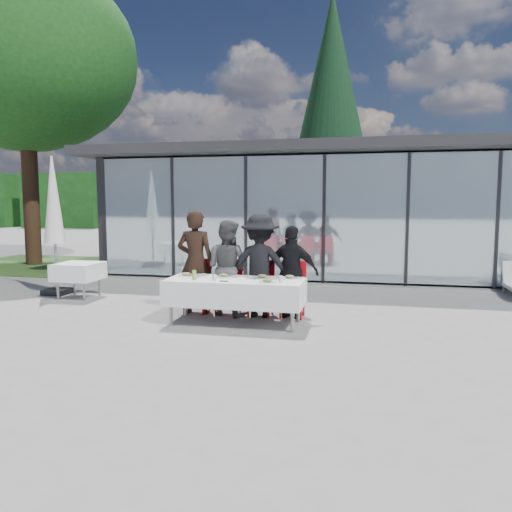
{
  "coord_description": "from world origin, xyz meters",
  "views": [
    {
      "loc": [
        2.06,
        -8.13,
        2.0
      ],
      "look_at": [
        -0.03,
        1.2,
        0.98
      ],
      "focal_mm": 35.0,
      "sensor_mm": 36.0,
      "label": 1
    }
  ],
  "objects_px": {
    "plate_b": "(224,276)",
    "plate_extra": "(267,281)",
    "spare_table_left": "(78,272)",
    "diner_chair_d": "(293,286)",
    "folded_eyeglasses": "(224,281)",
    "market_umbrella": "(53,208)",
    "conifer_tree": "(331,105)",
    "plate_c": "(262,277)",
    "diner_chair_b": "(229,284)",
    "diner_chair_c": "(261,285)",
    "diner_chair_a": "(198,283)",
    "diner_b": "(227,268)",
    "deciduous_tree": "(24,58)",
    "dining_table": "(235,292)",
    "plate_a": "(186,275)",
    "spare_chair_b": "(489,265)",
    "plate_d": "(289,278)",
    "diner_c": "(260,266)",
    "juice_bottle": "(194,275)",
    "diner_d": "(292,272)",
    "diner_a": "(196,262)"
  },
  "relations": [
    {
      "from": "spare_table_left",
      "to": "market_umbrella",
      "type": "xyz_separation_m",
      "value": [
        -0.71,
        0.26,
        1.34
      ]
    },
    {
      "from": "diner_a",
      "to": "plate_b",
      "type": "relative_size",
      "value": 6.57
    },
    {
      "from": "dining_table",
      "to": "diner_b",
      "type": "height_order",
      "value": "diner_b"
    },
    {
      "from": "folded_eyeglasses",
      "to": "market_umbrella",
      "type": "distance_m",
      "value": 5.01
    },
    {
      "from": "plate_c",
      "to": "plate_d",
      "type": "height_order",
      "value": "same"
    },
    {
      "from": "plate_b",
      "to": "conifer_tree",
      "type": "relative_size",
      "value": 0.03
    },
    {
      "from": "diner_c",
      "to": "market_umbrella",
      "type": "distance_m",
      "value": 5.04
    },
    {
      "from": "plate_b",
      "to": "diner_b",
      "type": "bearing_deg",
      "value": 98.84
    },
    {
      "from": "plate_b",
      "to": "conifer_tree",
      "type": "bearing_deg",
      "value": 86.59
    },
    {
      "from": "plate_d",
      "to": "spare_chair_b",
      "type": "distance_m",
      "value": 6.06
    },
    {
      "from": "spare_table_left",
      "to": "diner_chair_d",
      "type": "bearing_deg",
      "value": -9.06
    },
    {
      "from": "diner_chair_b",
      "to": "diner_c",
      "type": "distance_m",
      "value": 0.71
    },
    {
      "from": "diner_chair_d",
      "to": "plate_d",
      "type": "bearing_deg",
      "value": -88.07
    },
    {
      "from": "dining_table",
      "to": "plate_c",
      "type": "distance_m",
      "value": 0.51
    },
    {
      "from": "spare_chair_b",
      "to": "diner_d",
      "type": "bearing_deg",
      "value": -135.09
    },
    {
      "from": "diner_d",
      "to": "market_umbrella",
      "type": "distance_m",
      "value": 5.61
    },
    {
      "from": "spare_chair_b",
      "to": "market_umbrella",
      "type": "xyz_separation_m",
      "value": [
        -9.45,
        -2.93,
        1.36
      ]
    },
    {
      "from": "dining_table",
      "to": "plate_d",
      "type": "relative_size",
      "value": 7.93
    },
    {
      "from": "plate_b",
      "to": "plate_extra",
      "type": "xyz_separation_m",
      "value": [
        0.83,
        -0.41,
        0.0
      ]
    },
    {
      "from": "plate_c",
      "to": "plate_extra",
      "type": "bearing_deg",
      "value": -67.9
    },
    {
      "from": "diner_chair_b",
      "to": "deciduous_tree",
      "type": "xyz_separation_m",
      "value": [
        -8.14,
        5.54,
        5.94
      ]
    },
    {
      "from": "diner_c",
      "to": "plate_b",
      "type": "xyz_separation_m",
      "value": [
        -0.52,
        -0.49,
        -0.13
      ]
    },
    {
      "from": "plate_c",
      "to": "spare_chair_b",
      "type": "relative_size",
      "value": 0.29
    },
    {
      "from": "diner_chair_b",
      "to": "plate_c",
      "type": "xyz_separation_m",
      "value": [
        0.73,
        -0.58,
        0.24
      ]
    },
    {
      "from": "dining_table",
      "to": "spare_table_left",
      "type": "height_order",
      "value": "dining_table"
    },
    {
      "from": "dining_table",
      "to": "diner_b",
      "type": "relative_size",
      "value": 1.33
    },
    {
      "from": "dining_table",
      "to": "diner_d",
      "type": "xyz_separation_m",
      "value": [
        0.85,
        0.62,
        0.27
      ]
    },
    {
      "from": "diner_chair_d",
      "to": "plate_extra",
      "type": "xyz_separation_m",
      "value": [
        -0.26,
        -1.03,
        0.24
      ]
    },
    {
      "from": "diner_chair_b",
      "to": "diner_chair_c",
      "type": "bearing_deg",
      "value": 0.0
    },
    {
      "from": "plate_d",
      "to": "spare_table_left",
      "type": "xyz_separation_m",
      "value": [
        -4.69,
        1.3,
        -0.22
      ]
    },
    {
      "from": "dining_table",
      "to": "diner_a",
      "type": "relative_size",
      "value": 1.21
    },
    {
      "from": "diner_chair_a",
      "to": "folded_eyeglasses",
      "type": "xyz_separation_m",
      "value": [
        0.8,
        -1.05,
        0.22
      ]
    },
    {
      "from": "diner_c",
      "to": "folded_eyeglasses",
      "type": "bearing_deg",
      "value": 64.59
    },
    {
      "from": "diner_chair_a",
      "to": "market_umbrella",
      "type": "distance_m",
      "value": 4.0
    },
    {
      "from": "diner_c",
      "to": "juice_bottle",
      "type": "relative_size",
      "value": 11.45
    },
    {
      "from": "dining_table",
      "to": "juice_bottle",
      "type": "xyz_separation_m",
      "value": [
        -0.64,
        -0.22,
        0.29
      ]
    },
    {
      "from": "diner_chair_c",
      "to": "diner_chair_d",
      "type": "relative_size",
      "value": 1.0
    },
    {
      "from": "diner_chair_c",
      "to": "spare_chair_b",
      "type": "xyz_separation_m",
      "value": [
        4.64,
        3.93,
        0.0
      ]
    },
    {
      "from": "plate_b",
      "to": "market_umbrella",
      "type": "bearing_deg",
      "value": 159.34
    },
    {
      "from": "diner_chair_d",
      "to": "conifer_tree",
      "type": "bearing_deg",
      "value": 91.4
    },
    {
      "from": "diner_chair_a",
      "to": "diner_b",
      "type": "bearing_deg",
      "value": -12.11
    },
    {
      "from": "folded_eyeglasses",
      "to": "market_umbrella",
      "type": "bearing_deg",
      "value": 155.05
    },
    {
      "from": "folded_eyeglasses",
      "to": "plate_extra",
      "type": "bearing_deg",
      "value": 2.4
    },
    {
      "from": "plate_a",
      "to": "plate_extra",
      "type": "height_order",
      "value": "same"
    },
    {
      "from": "diner_chair_a",
      "to": "plate_b",
      "type": "relative_size",
      "value": 3.42
    },
    {
      "from": "spare_table_left",
      "to": "conifer_tree",
      "type": "xyz_separation_m",
      "value": [
        4.37,
        11.79,
        5.43
      ]
    },
    {
      "from": "diner_b",
      "to": "diner_chair_d",
      "type": "height_order",
      "value": "diner_b"
    },
    {
      "from": "diner_b",
      "to": "deciduous_tree",
      "type": "bearing_deg",
      "value": -16.07
    },
    {
      "from": "plate_a",
      "to": "folded_eyeglasses",
      "type": "xyz_separation_m",
      "value": [
        0.79,
        -0.42,
        -0.02
      ]
    },
    {
      "from": "dining_table",
      "to": "diner_chair_b",
      "type": "bearing_deg",
      "value": 112.73
    }
  ]
}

